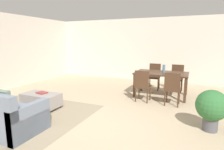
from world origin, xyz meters
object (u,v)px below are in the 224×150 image
Objects in this scene: vase_centerpiece at (164,69)px; ottoman_table at (41,100)px; book_on_ottoman at (42,93)px; dining_chair_near_left at (142,84)px; dining_chair_near_right at (172,87)px; potted_plant at (212,107)px; dining_table at (161,75)px; dining_chair_far_left at (154,75)px; dining_chair_far_right at (177,76)px.

ottoman_table is at bearing -138.78° from vase_centerpiece.
book_on_ottoman reaches higher than ottoman_table.
vase_centerpiece is (0.45, 0.85, 0.36)m from dining_chair_near_left.
dining_chair_near_right is 1.47m from potted_plant.
vase_centerpiece is (-0.37, 0.88, 0.36)m from dining_chair_near_right.
dining_table is 3.56m from book_on_ottoman.
ottoman_table is 1.20× the size of potted_plant.
ottoman_table is 1.06× the size of dining_chair_near_right.
dining_chair_near_left is at bearing -115.79° from dining_table.
dining_chair_far_left is 0.98m from vase_centerpiece.
dining_table is (2.68, 2.36, 0.45)m from ottoman_table.
potted_plant is (3.96, 0.33, 0.26)m from ottoman_table.
potted_plant is (1.67, -1.22, -0.04)m from dining_chair_near_left.
vase_centerpiece reaches higher than dining_chair_far_left.
book_on_ottoman is (-3.11, -1.50, -0.11)m from dining_chair_near_right.
potted_plant is (1.28, -2.03, -0.19)m from dining_table.
dining_chair_near_right is (0.43, -0.83, -0.15)m from dining_table.
dining_table is 0.94m from dining_chair_far_right.
dining_table is 1.74× the size of dining_chair_far_right.
dining_chair_far_left is at bearing 118.22° from vase_centerpiece.
dining_chair_near_right is 1.86m from dining_chair_far_left.
dining_table is at bearing -116.42° from dining_chair_far_right.
dining_chair_far_left reaches higher than dining_table.
dining_chair_far_left reaches higher than ottoman_table.
vase_centerpiece is 2.44m from potted_plant.
potted_plant is (0.87, -2.87, -0.04)m from dining_chair_far_right.
vase_centerpiece is (0.43, -0.81, 0.36)m from dining_chair_far_left.
dining_chair_near_left and dining_chair_far_left have the same top height.
dining_table is 0.22m from vase_centerpiece.
dining_chair_near_left is 1.83m from dining_chair_far_right.
dining_chair_near_right is (3.11, 1.53, 0.30)m from ottoman_table.
potted_plant is (1.22, -2.08, -0.40)m from vase_centerpiece.
dining_chair_near_right is 1.67m from dining_chair_far_right.
vase_centerpiece reaches higher than dining_chair_near_right.
book_on_ottoman is (-2.31, -3.18, -0.11)m from dining_chair_far_left.
book_on_ottoman is at bearing 78.67° from ottoman_table.
dining_chair_near_right is 1.00× the size of dining_chair_far_right.
dining_chair_near_right reaches higher than dining_table.
dining_chair_near_left and dining_chair_near_right have the same top height.
dining_chair_near_left is 1.13× the size of potted_plant.
potted_plant is at bearing -73.17° from dining_chair_far_right.
dining_chair_near_right is at bearing 125.43° from potted_plant.
potted_plant is at bearing -54.57° from dining_chair_near_right.
dining_chair_far_right is (-0.01, 1.67, 0.00)m from dining_chair_near_right.
vase_centerpiece is 0.30× the size of potted_plant.
dining_chair_far_left is 1.13× the size of potted_plant.
dining_chair_near_left is at bearing 178.37° from dining_chair_near_right.
dining_table reaches higher than book_on_ottoman.
dining_chair_far_right reaches higher than dining_table.
book_on_ottoman is at bearing -146.39° from dining_chair_near_left.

